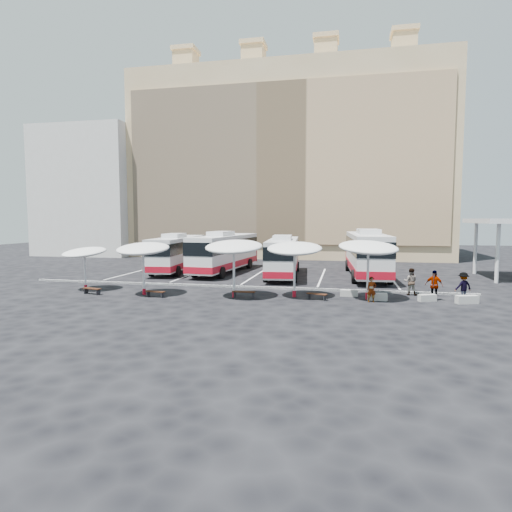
% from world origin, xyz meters
% --- Properties ---
extents(ground, '(120.00, 120.00, 0.00)m').
position_xyz_m(ground, '(0.00, 0.00, 0.00)').
color(ground, black).
rests_on(ground, ground).
extents(sandstone_building, '(42.00, 18.25, 29.60)m').
position_xyz_m(sandstone_building, '(0.00, 31.87, 12.63)').
color(sandstone_building, tan).
rests_on(sandstone_building, ground).
extents(apartment_block, '(14.00, 14.00, 18.00)m').
position_xyz_m(apartment_block, '(-28.00, 28.00, 9.00)').
color(apartment_block, beige).
rests_on(apartment_block, ground).
extents(curb_divider, '(34.00, 0.25, 0.15)m').
position_xyz_m(curb_divider, '(0.00, 0.50, 0.07)').
color(curb_divider, black).
rests_on(curb_divider, ground).
extents(bay_lines, '(24.15, 12.00, 0.01)m').
position_xyz_m(bay_lines, '(0.00, 8.00, 0.01)').
color(bay_lines, white).
rests_on(bay_lines, ground).
extents(bus_0, '(3.40, 12.02, 3.77)m').
position_xyz_m(bus_0, '(-8.19, 9.16, 1.92)').
color(bus_0, silver).
rests_on(bus_0, ground).
extents(bus_1, '(3.80, 12.80, 4.00)m').
position_xyz_m(bus_1, '(-3.39, 9.28, 2.04)').
color(bus_1, silver).
rests_on(bus_1, ground).
extents(bus_2, '(3.50, 11.95, 3.74)m').
position_xyz_m(bus_2, '(2.51, 7.73, 1.91)').
color(bus_2, silver).
rests_on(bus_2, ground).
extents(bus_3, '(3.72, 13.68, 4.30)m').
position_xyz_m(bus_3, '(9.88, 8.96, 2.20)').
color(bus_3, silver).
rests_on(bus_3, ground).
extents(sunshade_0, '(3.78, 3.81, 3.23)m').
position_xyz_m(sunshade_0, '(-10.55, -2.72, 2.74)').
color(sunshade_0, silver).
rests_on(sunshade_0, ground).
extents(sunshade_1, '(3.76, 3.80, 3.70)m').
position_xyz_m(sunshade_1, '(-5.43, -3.71, 3.14)').
color(sunshade_1, silver).
rests_on(sunshade_1, ground).
extents(sunshade_2, '(3.79, 3.83, 3.93)m').
position_xyz_m(sunshade_2, '(0.85, -3.40, 3.34)').
color(sunshade_2, silver).
rests_on(sunshade_2, ground).
extents(sunshade_3, '(3.71, 3.76, 3.79)m').
position_xyz_m(sunshade_3, '(4.74, -2.46, 3.22)').
color(sunshade_3, silver).
rests_on(sunshade_3, ground).
extents(sunshade_4, '(4.81, 4.84, 3.93)m').
position_xyz_m(sunshade_4, '(9.46, -2.31, 3.34)').
color(sunshade_4, silver).
rests_on(sunshade_4, ground).
extents(wood_bench_0, '(1.45, 0.69, 0.43)m').
position_xyz_m(wood_bench_0, '(-8.99, -4.32, 0.33)').
color(wood_bench_0, black).
rests_on(wood_bench_0, ground).
extents(wood_bench_1, '(1.38, 0.51, 0.41)m').
position_xyz_m(wood_bench_1, '(-4.25, -4.47, 0.32)').
color(wood_bench_1, black).
rests_on(wood_bench_1, ground).
extents(wood_bench_2, '(1.50, 0.42, 0.46)m').
position_xyz_m(wood_bench_2, '(1.56, -3.58, 0.35)').
color(wood_bench_2, black).
rests_on(wood_bench_2, ground).
extents(wood_bench_3, '(1.37, 0.75, 0.41)m').
position_xyz_m(wood_bench_3, '(6.29, -3.15, 0.31)').
color(wood_bench_3, black).
rests_on(wood_bench_3, ground).
extents(conc_bench_0, '(1.17, 0.43, 0.43)m').
position_xyz_m(conc_bench_0, '(8.30, -1.48, 0.22)').
color(conc_bench_0, gray).
rests_on(conc_bench_0, ground).
extents(conc_bench_1, '(1.23, 0.46, 0.45)m').
position_xyz_m(conc_bench_1, '(10.07, -2.58, 0.23)').
color(conc_bench_1, gray).
rests_on(conc_bench_1, ground).
extents(conc_bench_2, '(1.19, 0.81, 0.43)m').
position_xyz_m(conc_bench_2, '(13.13, -2.20, 0.21)').
color(conc_bench_2, gray).
rests_on(conc_bench_2, ground).
extents(conc_bench_3, '(1.41, 0.84, 0.50)m').
position_xyz_m(conc_bench_3, '(15.37, -2.51, 0.25)').
color(conc_bench_3, gray).
rests_on(conc_bench_3, ground).
extents(passenger_0, '(0.63, 0.46, 1.59)m').
position_xyz_m(passenger_0, '(9.66, -3.25, 0.79)').
color(passenger_0, black).
rests_on(passenger_0, ground).
extents(passenger_1, '(1.01, 0.85, 1.84)m').
position_xyz_m(passenger_1, '(12.41, -0.14, 0.92)').
color(passenger_1, black).
rests_on(passenger_1, ground).
extents(passenger_2, '(1.21, 0.97, 1.93)m').
position_xyz_m(passenger_2, '(13.58, -1.78, 0.96)').
color(passenger_2, black).
rests_on(passenger_2, ground).
extents(passenger_3, '(1.33, 1.09, 1.79)m').
position_xyz_m(passenger_3, '(15.41, -1.30, 0.89)').
color(passenger_3, black).
rests_on(passenger_3, ground).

